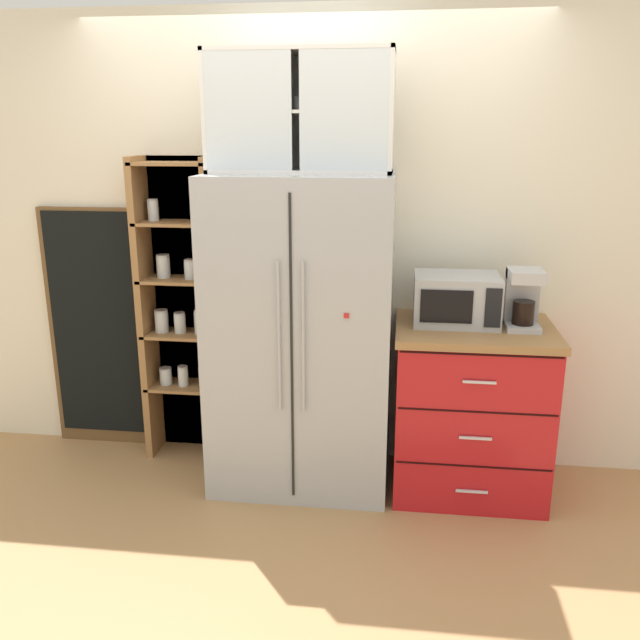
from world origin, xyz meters
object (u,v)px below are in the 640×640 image
(bottle_cobalt, at_px, (476,303))
(chalkboard_menu, at_px, (97,329))
(microwave, at_px, (456,299))
(bottle_green, at_px, (475,302))
(mug_sage, at_px, (476,318))
(refrigerator, at_px, (302,335))
(coffee_maker, at_px, (523,298))

(bottle_cobalt, distance_m, chalkboard_menu, 2.26)
(microwave, relative_size, bottle_cobalt, 1.73)
(microwave, relative_size, bottle_green, 1.76)
(bottle_cobalt, bearing_deg, chalkboard_menu, 173.86)
(mug_sage, relative_size, chalkboard_menu, 0.08)
(refrigerator, distance_m, bottle_green, 0.94)
(refrigerator, xyz_separation_m, bottle_green, (0.92, 0.09, 0.19))
(mug_sage, distance_m, chalkboard_menu, 2.26)
(bottle_green, bearing_deg, coffee_maker, -18.15)
(bottle_cobalt, bearing_deg, microwave, 178.68)
(microwave, relative_size, coffee_maker, 1.42)
(coffee_maker, relative_size, chalkboard_menu, 0.21)
(chalkboard_menu, bearing_deg, refrigerator, -12.75)
(bottle_cobalt, bearing_deg, bottle_green, 90.00)
(chalkboard_menu, bearing_deg, bottle_cobalt, -6.14)
(bottle_cobalt, bearing_deg, coffee_maker, -9.78)
(microwave, bearing_deg, coffee_maker, -7.21)
(refrigerator, height_order, bottle_green, refrigerator)
(microwave, bearing_deg, bottle_green, 18.16)
(refrigerator, bearing_deg, chalkboard_menu, 167.25)
(coffee_maker, distance_m, mug_sage, 0.25)
(bottle_green, xyz_separation_m, chalkboard_menu, (-2.23, 0.20, -0.29))
(microwave, xyz_separation_m, mug_sage, (0.10, -0.04, -0.09))
(chalkboard_menu, bearing_deg, bottle_green, -5.23)
(coffee_maker, bearing_deg, microwave, 172.79)
(bottle_green, relative_size, chalkboard_menu, 0.17)
(chalkboard_menu, bearing_deg, coffee_maker, -6.48)
(mug_sage, bearing_deg, microwave, 160.20)
(refrigerator, distance_m, bottle_cobalt, 0.94)
(refrigerator, height_order, coffee_maker, refrigerator)
(refrigerator, relative_size, bottle_green, 6.82)
(bottle_green, bearing_deg, refrigerator, -174.19)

